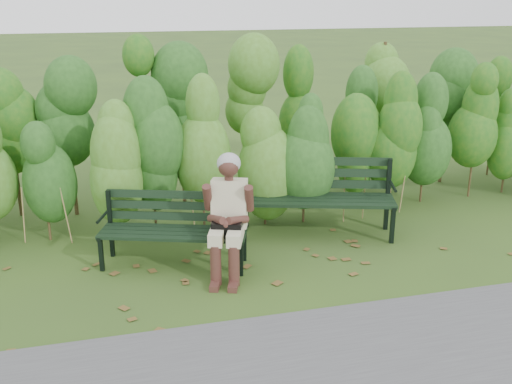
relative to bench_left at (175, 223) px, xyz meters
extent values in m
plane|color=#32491E|center=(0.88, -0.41, -0.45)|extent=(80.00, 80.00, 0.00)
cylinder|color=#47381E|center=(-1.26, 0.89, -0.05)|extent=(0.03, 0.03, 0.80)
ellipsoid|color=#1D601B|center=(-1.26, 0.89, 0.59)|extent=(0.64, 0.64, 1.44)
cylinder|color=#47381E|center=(-0.65, 0.89, -0.05)|extent=(0.03, 0.03, 0.80)
ellipsoid|color=#1D601B|center=(-0.65, 0.89, 0.59)|extent=(0.64, 0.64, 1.44)
cylinder|color=#47381E|center=(-0.04, 0.89, -0.05)|extent=(0.03, 0.03, 0.80)
ellipsoid|color=#1D601B|center=(-0.04, 0.89, 0.59)|extent=(0.64, 0.64, 1.44)
cylinder|color=#47381E|center=(0.57, 0.89, -0.05)|extent=(0.03, 0.03, 0.80)
ellipsoid|color=#1D601B|center=(0.57, 0.89, 0.59)|extent=(0.64, 0.64, 1.44)
cylinder|color=#47381E|center=(1.18, 0.89, -0.05)|extent=(0.03, 0.03, 0.80)
ellipsoid|color=#1D601B|center=(1.18, 0.89, 0.59)|extent=(0.64, 0.64, 1.44)
cylinder|color=#47381E|center=(1.79, 0.89, -0.05)|extent=(0.03, 0.03, 0.80)
ellipsoid|color=#1D601B|center=(1.79, 0.89, 0.59)|extent=(0.64, 0.64, 1.44)
cylinder|color=#47381E|center=(2.41, 0.89, -0.05)|extent=(0.03, 0.03, 0.80)
ellipsoid|color=#1D601B|center=(2.41, 0.89, 0.59)|extent=(0.64, 0.64, 1.44)
cylinder|color=#47381E|center=(3.02, 0.89, -0.05)|extent=(0.03, 0.03, 0.80)
ellipsoid|color=#1D601B|center=(3.02, 0.89, 0.59)|extent=(0.64, 0.64, 1.44)
cylinder|color=#47381E|center=(3.63, 0.89, -0.05)|extent=(0.03, 0.03, 0.80)
ellipsoid|color=#1D601B|center=(3.63, 0.89, 0.59)|extent=(0.64, 0.64, 1.44)
cylinder|color=#47381E|center=(4.24, 0.89, -0.05)|extent=(0.03, 0.03, 0.80)
ellipsoid|color=#1D601B|center=(4.24, 0.89, 0.59)|extent=(0.64, 0.64, 1.44)
cylinder|color=#47381E|center=(-1.81, 1.89, 0.10)|extent=(0.04, 0.04, 1.10)
ellipsoid|color=#234C1B|center=(-1.81, 1.89, 0.98)|extent=(0.70, 0.70, 1.98)
cylinder|color=#47381E|center=(-1.04, 1.89, 0.10)|extent=(0.04, 0.04, 1.10)
ellipsoid|color=#234C1B|center=(-1.04, 1.89, 0.98)|extent=(0.70, 0.70, 1.98)
cylinder|color=#47381E|center=(-0.28, 1.89, 0.10)|extent=(0.04, 0.04, 1.10)
ellipsoid|color=#234C1B|center=(-0.28, 1.89, 0.98)|extent=(0.70, 0.70, 1.98)
cylinder|color=#47381E|center=(0.49, 1.89, 0.10)|extent=(0.04, 0.04, 1.10)
ellipsoid|color=#234C1B|center=(0.49, 1.89, 0.98)|extent=(0.70, 0.70, 1.98)
cylinder|color=#47381E|center=(1.26, 1.89, 0.10)|extent=(0.04, 0.04, 1.10)
ellipsoid|color=#234C1B|center=(1.26, 1.89, 0.98)|extent=(0.70, 0.70, 1.98)
cylinder|color=#47381E|center=(2.03, 1.89, 0.10)|extent=(0.04, 0.04, 1.10)
ellipsoid|color=#234C1B|center=(2.03, 1.89, 0.98)|extent=(0.70, 0.70, 1.98)
cylinder|color=#47381E|center=(2.80, 1.89, 0.10)|extent=(0.04, 0.04, 1.10)
ellipsoid|color=#234C1B|center=(2.80, 1.89, 0.98)|extent=(0.70, 0.70, 1.98)
cylinder|color=#47381E|center=(3.56, 1.89, 0.10)|extent=(0.04, 0.04, 1.10)
ellipsoid|color=#234C1B|center=(3.56, 1.89, 0.98)|extent=(0.70, 0.70, 1.98)
cylinder|color=#47381E|center=(4.33, 1.89, 0.10)|extent=(0.04, 0.04, 1.10)
ellipsoid|color=#234C1B|center=(4.33, 1.89, 0.98)|extent=(0.70, 0.70, 1.98)
cylinder|color=#47381E|center=(5.10, 1.89, 0.10)|extent=(0.04, 0.04, 1.10)
ellipsoid|color=#234C1B|center=(5.10, 1.89, 0.98)|extent=(0.70, 0.70, 1.98)
cube|color=brown|center=(-0.22, 0.12, -0.45)|extent=(0.10, 0.11, 0.01)
cube|color=brown|center=(2.77, -1.50, -0.45)|extent=(0.11, 0.10, 0.01)
cube|color=brown|center=(1.24, -1.48, -0.45)|extent=(0.11, 0.11, 0.01)
cube|color=brown|center=(3.25, 0.06, -0.45)|extent=(0.10, 0.09, 0.01)
cube|color=brown|center=(-1.59, -0.90, -0.45)|extent=(0.09, 0.11, 0.01)
cube|color=brown|center=(2.45, -1.46, -0.45)|extent=(0.09, 0.11, 0.01)
cube|color=brown|center=(0.20, 0.10, -0.45)|extent=(0.09, 0.10, 0.01)
cube|color=brown|center=(0.44, -0.13, -0.45)|extent=(0.11, 0.11, 0.01)
cube|color=brown|center=(2.50, -0.50, -0.45)|extent=(0.11, 0.11, 0.01)
cube|color=brown|center=(-0.90, 0.39, -0.45)|extent=(0.11, 0.11, 0.01)
cube|color=brown|center=(2.23, -0.18, -0.45)|extent=(0.11, 0.10, 0.01)
cube|color=brown|center=(3.40, 0.23, -0.45)|extent=(0.11, 0.11, 0.01)
cube|color=brown|center=(2.67, -0.76, -0.45)|extent=(0.09, 0.11, 0.01)
cube|color=brown|center=(1.78, -0.72, -0.45)|extent=(0.11, 0.11, 0.01)
cube|color=brown|center=(-1.16, -0.34, -0.45)|extent=(0.08, 0.10, 0.01)
cube|color=brown|center=(-1.40, -1.60, -0.45)|extent=(0.10, 0.11, 0.01)
cube|color=brown|center=(1.20, 0.04, -0.45)|extent=(0.10, 0.08, 0.01)
cube|color=brown|center=(-0.71, -0.33, -0.45)|extent=(0.09, 0.10, 0.01)
cube|color=brown|center=(1.38, 0.09, -0.45)|extent=(0.11, 0.11, 0.01)
cube|color=brown|center=(0.01, -0.64, -0.45)|extent=(0.09, 0.10, 0.01)
cube|color=brown|center=(-0.44, -1.21, -0.45)|extent=(0.10, 0.11, 0.01)
cube|color=brown|center=(-0.42, -1.40, -0.45)|extent=(0.08, 0.10, 0.01)
cube|color=brown|center=(3.14, 0.42, -0.45)|extent=(0.09, 0.10, 0.01)
cube|color=brown|center=(-1.40, 0.12, -0.45)|extent=(0.11, 0.11, 0.01)
cube|color=brown|center=(0.40, 0.25, -0.45)|extent=(0.10, 0.11, 0.01)
cube|color=brown|center=(0.52, -0.29, -0.45)|extent=(0.11, 0.10, 0.01)
cube|color=brown|center=(1.71, -0.22, -0.45)|extent=(0.11, 0.11, 0.01)
cube|color=brown|center=(-0.99, 0.13, -0.45)|extent=(0.09, 0.10, 0.01)
cube|color=brown|center=(3.03, -0.37, -0.45)|extent=(0.11, 0.11, 0.01)
cube|color=black|center=(-0.08, -0.24, -0.07)|extent=(1.48, 0.59, 0.03)
cube|color=black|center=(-0.05, -0.14, -0.07)|extent=(1.48, 0.59, 0.03)
cube|color=black|center=(-0.01, -0.04, -0.07)|extent=(1.48, 0.59, 0.03)
cube|color=black|center=(0.02, 0.06, -0.07)|extent=(1.48, 0.59, 0.03)
cube|color=black|center=(0.05, 0.14, 0.03)|extent=(1.47, 0.55, 0.09)
cube|color=black|center=(0.05, 0.15, 0.14)|extent=(1.47, 0.55, 0.09)
cube|color=black|center=(0.06, 0.16, 0.26)|extent=(1.47, 0.55, 0.09)
cube|color=black|center=(-0.78, -0.01, -0.26)|extent=(0.05, 0.05, 0.38)
cube|color=black|center=(-0.66, 0.34, -0.07)|extent=(0.05, 0.05, 0.77)
cube|color=black|center=(-0.72, 0.15, -0.09)|extent=(0.18, 0.42, 0.03)
cylinder|color=black|center=(-0.74, 0.11, 0.10)|extent=(0.13, 0.31, 0.03)
cube|color=black|center=(0.61, -0.49, -0.26)|extent=(0.05, 0.05, 0.38)
cube|color=black|center=(0.73, -0.14, -0.07)|extent=(0.05, 0.05, 0.77)
cube|color=black|center=(0.66, -0.33, -0.09)|extent=(0.18, 0.42, 0.03)
cylinder|color=black|center=(0.65, -0.37, 0.10)|extent=(0.13, 0.31, 0.03)
cube|color=black|center=(1.68, 0.16, 0.00)|extent=(1.75, 0.63, 0.04)
cube|color=black|center=(1.72, 0.28, 0.00)|extent=(1.75, 0.63, 0.04)
cube|color=black|center=(1.75, 0.40, 0.00)|extent=(1.75, 0.63, 0.04)
cube|color=black|center=(1.79, 0.51, 0.00)|extent=(1.75, 0.63, 0.04)
cube|color=black|center=(1.82, 0.60, 0.11)|extent=(1.73, 0.58, 0.11)
cube|color=black|center=(1.82, 0.62, 0.25)|extent=(1.73, 0.58, 0.11)
cube|color=black|center=(1.83, 0.63, 0.39)|extent=(1.73, 0.58, 0.11)
cube|color=black|center=(0.86, 0.40, -0.23)|extent=(0.06, 0.06, 0.45)
cube|color=black|center=(0.98, 0.81, 0.00)|extent=(0.06, 0.06, 0.90)
cube|color=black|center=(0.91, 0.59, -0.02)|extent=(0.19, 0.49, 0.04)
cylinder|color=black|center=(0.90, 0.54, 0.20)|extent=(0.14, 0.37, 0.04)
cube|color=black|center=(2.50, -0.11, -0.23)|extent=(0.06, 0.06, 0.45)
cube|color=black|center=(2.62, 0.30, 0.00)|extent=(0.06, 0.06, 0.90)
cube|color=black|center=(2.56, 0.08, -0.02)|extent=(0.19, 0.49, 0.04)
cylinder|color=black|center=(2.54, 0.04, 0.20)|extent=(0.14, 0.37, 0.04)
cube|color=beige|center=(0.38, -0.45, 0.02)|extent=(0.27, 0.45, 0.13)
cube|color=beige|center=(0.55, -0.51, 0.02)|extent=(0.27, 0.45, 0.13)
cylinder|color=#4A2821|center=(0.32, -0.62, -0.24)|extent=(0.14, 0.14, 0.42)
cylinder|color=#4A2821|center=(0.49, -0.67, -0.24)|extent=(0.14, 0.14, 0.42)
cube|color=#4A2821|center=(0.29, -0.69, -0.42)|extent=(0.15, 0.22, 0.06)
cube|color=#4A2821|center=(0.47, -0.75, -0.42)|extent=(0.15, 0.22, 0.06)
cube|color=beige|center=(0.55, -0.22, 0.26)|extent=(0.43, 0.36, 0.52)
cylinder|color=#4A2821|center=(0.54, -0.24, 0.53)|extent=(0.09, 0.09, 0.10)
sphere|color=#4A2821|center=(0.54, -0.25, 0.66)|extent=(0.21, 0.21, 0.21)
ellipsoid|color=gray|center=(0.55, -0.23, 0.68)|extent=(0.24, 0.23, 0.22)
cylinder|color=#4A2821|center=(0.32, -0.23, 0.34)|extent=(0.15, 0.23, 0.31)
cylinder|color=#4A2821|center=(0.72, -0.37, 0.34)|extent=(0.15, 0.23, 0.31)
cylinder|color=#4A2821|center=(0.38, -0.39, 0.15)|extent=(0.17, 0.29, 0.13)
cylinder|color=#4A2821|center=(0.58, -0.46, 0.15)|extent=(0.27, 0.22, 0.13)
sphere|color=#4A2821|center=(0.46, -0.48, 0.13)|extent=(0.11, 0.11, 0.11)
cube|color=black|center=(0.46, -0.47, 0.06)|extent=(0.33, 0.21, 0.16)
camera|label=1|loc=(-0.65, -5.93, 2.34)|focal=42.00mm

